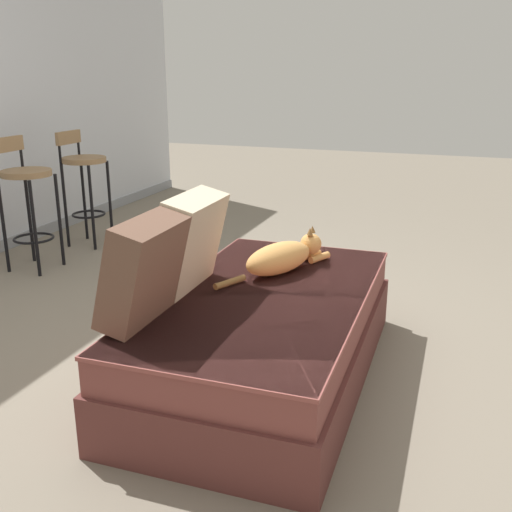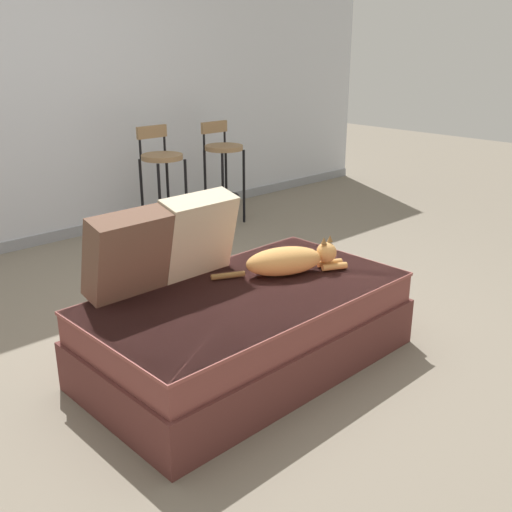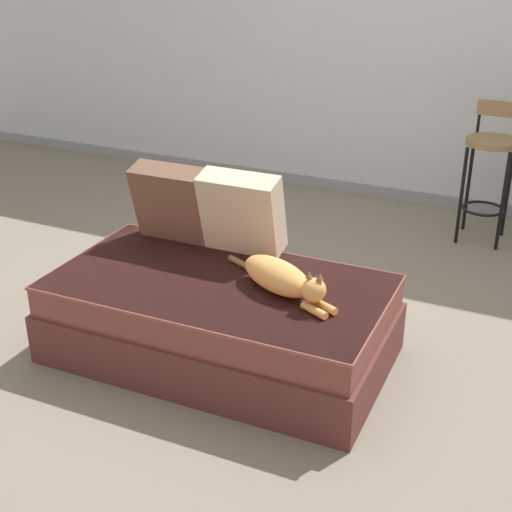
{
  "view_description": "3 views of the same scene",
  "coord_description": "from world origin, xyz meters",
  "px_view_note": "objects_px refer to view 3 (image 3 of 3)",
  "views": [
    {
      "loc": [
        -2.37,
        -1.22,
        1.38
      ],
      "look_at": [
        0.15,
        -0.3,
        0.53
      ],
      "focal_mm": 42.0,
      "sensor_mm": 36.0,
      "label": 1
    },
    {
      "loc": [
        -1.84,
        -2.43,
        1.58
      ],
      "look_at": [
        0.15,
        -0.3,
        0.53
      ],
      "focal_mm": 42.0,
      "sensor_mm": 36.0,
      "label": 2
    },
    {
      "loc": [
        1.46,
        -3.09,
        1.95
      ],
      "look_at": [
        0.15,
        -0.3,
        0.53
      ],
      "focal_mm": 50.0,
      "sensor_mm": 36.0,
      "label": 3
    }
  ],
  "objects_px": {
    "couch": "(220,318)",
    "throw_pillow_middle": "(242,213)",
    "throw_pillow_corner": "(172,202)",
    "cat": "(282,278)",
    "bar_stool_near_window": "(490,159)"
  },
  "relations": [
    {
      "from": "couch",
      "to": "throw_pillow_corner",
      "type": "xyz_separation_m",
      "value": [
        -0.46,
        0.34,
        0.42
      ]
    },
    {
      "from": "couch",
      "to": "bar_stool_near_window",
      "type": "xyz_separation_m",
      "value": [
        0.93,
        2.08,
        0.36
      ]
    },
    {
      "from": "couch",
      "to": "throw_pillow_corner",
      "type": "height_order",
      "value": "throw_pillow_corner"
    },
    {
      "from": "throw_pillow_corner",
      "to": "throw_pillow_middle",
      "type": "relative_size",
      "value": 0.97
    },
    {
      "from": "couch",
      "to": "throw_pillow_middle",
      "type": "bearing_deg",
      "value": 97.57
    },
    {
      "from": "cat",
      "to": "bar_stool_near_window",
      "type": "bearing_deg",
      "value": 73.45
    },
    {
      "from": "couch",
      "to": "bar_stool_near_window",
      "type": "bearing_deg",
      "value": 65.89
    },
    {
      "from": "couch",
      "to": "bar_stool_near_window",
      "type": "distance_m",
      "value": 2.3
    },
    {
      "from": "throw_pillow_corner",
      "to": "throw_pillow_middle",
      "type": "height_order",
      "value": "throw_pillow_middle"
    },
    {
      "from": "couch",
      "to": "throw_pillow_corner",
      "type": "bearing_deg",
      "value": 143.02
    },
    {
      "from": "throw_pillow_middle",
      "to": "cat",
      "type": "distance_m",
      "value": 0.51
    },
    {
      "from": "couch",
      "to": "cat",
      "type": "bearing_deg",
      "value": 3.47
    },
    {
      "from": "throw_pillow_middle",
      "to": "cat",
      "type": "bearing_deg",
      "value": -42.2
    },
    {
      "from": "throw_pillow_middle",
      "to": "cat",
      "type": "relative_size",
      "value": 0.64
    },
    {
      "from": "couch",
      "to": "throw_pillow_corner",
      "type": "relative_size",
      "value": 3.88
    }
  ]
}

